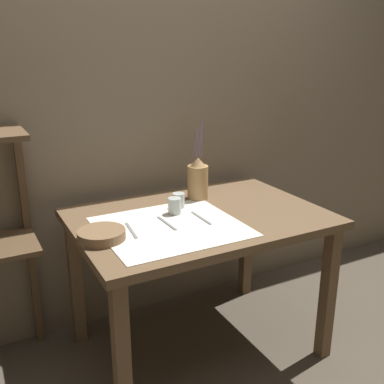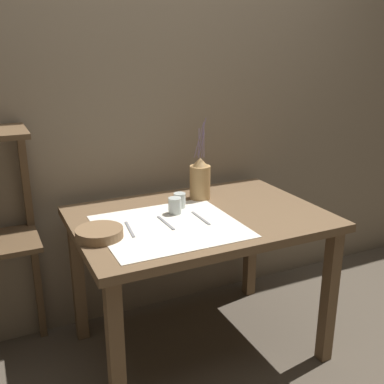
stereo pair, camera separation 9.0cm
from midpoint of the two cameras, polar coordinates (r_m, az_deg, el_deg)
The scene contains 11 objects.
ground_plane at distance 2.53m, azimuth 1.90°, elevation -19.01°, with size 12.00×12.00×0.00m, color brown.
stone_wall_back at distance 2.52m, azimuth -3.38°, elevation 10.65°, with size 7.00×0.06×2.40m.
wooden_table at distance 2.20m, azimuth 2.08°, elevation -5.27°, with size 1.19×0.83×0.75m.
linen_cloth at distance 2.02m, azimuth -1.63°, elevation -4.36°, with size 0.62×0.56×0.00m.
pitcher_with_flowers at distance 2.36m, azimuth 2.12°, elevation 1.57°, with size 0.11×0.11×0.43m.
wooden_bowl at distance 1.92m, azimuth -10.36°, elevation -5.20°, with size 0.20×0.20×0.04m.
glass_tumbler_near at distance 2.16m, azimuth -1.00°, elevation -1.75°, with size 0.06×0.06×0.08m.
glass_tumbler_far at distance 2.23m, azimuth -0.43°, elevation -1.07°, with size 0.06×0.06×0.07m.
fork_outer at distance 1.99m, azimuth -6.64°, elevation -4.73°, with size 0.03×0.18×0.00m.
knife_center at distance 2.05m, azimuth -2.11°, elevation -3.93°, with size 0.02×0.18×0.00m.
fork_inner at distance 2.11m, azimuth 2.33°, elevation -3.32°, with size 0.01×0.18×0.00m.
Camera 2 is at (-0.90, -1.81, 1.52)m, focal length 42.00 mm.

